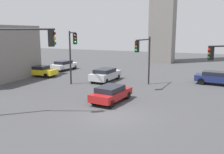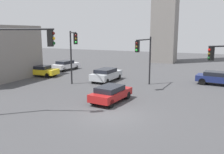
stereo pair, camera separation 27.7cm
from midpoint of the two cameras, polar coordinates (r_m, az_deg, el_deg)
The scene contains 9 objects.
ground_plane at distance 15.97m, azimuth -0.47°, elevation -8.99°, with size 101.29×101.29×0.00m, color #424244.
traffic_light_1 at distance 16.02m, azimuth -21.71°, elevation 5.58°, with size 3.99×1.77×5.81m.
traffic_light_2 at distance 23.76m, azimuth -9.72°, elevation 6.97°, with size 2.07×2.13×5.46m.
traffic_light_3 at distance 23.14m, azimuth 7.13°, elevation 5.99°, with size 0.47×3.88×4.90m.
car_1 at distance 30.71m, azimuth -17.03°, elevation 1.45°, with size 4.18×2.12×1.30m.
car_2 at distance 34.86m, azimuth -11.49°, elevation 2.79°, with size 2.06×4.20×1.35m.
car_3 at distance 26.55m, azimuth -1.86°, elevation 0.62°, with size 2.07×4.49×1.39m.
car_4 at distance 18.64m, azimuth -0.65°, elevation -3.89°, with size 2.19×4.09×1.28m.
car_6 at distance 26.87m, azimuth 23.44°, elevation -0.13°, with size 4.53×2.20×1.36m.
Camera 1 is at (5.95, -13.81, 5.38)m, focal length 38.52 mm.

